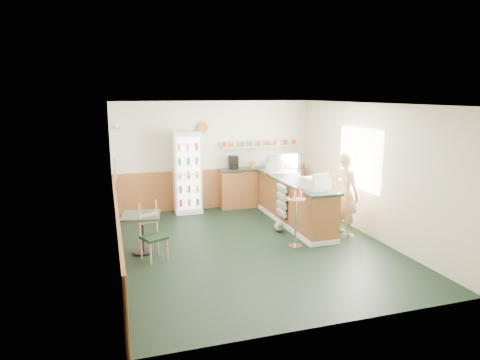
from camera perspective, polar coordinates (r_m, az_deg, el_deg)
name	(u,v)px	position (r m, az deg, el deg)	size (l,w,h in m)	color
ground	(252,246)	(8.33, 1.67, -8.78)	(6.00, 6.00, 0.00)	black
room_envelope	(230,163)	(8.55, -1.30, 2.34)	(5.04, 6.02, 2.72)	beige
service_counter	(294,204)	(9.62, 7.23, -3.18)	(0.68, 3.01, 1.01)	#9D6232
back_counter	(261,185)	(11.10, 2.79, -0.66)	(2.24, 0.42, 1.69)	#9D6232
drinks_fridge	(187,173)	(10.46, -7.08, 0.98)	(0.65, 0.54, 1.98)	white
display_case	(282,164)	(10.14, 5.57, 2.08)	(0.79, 0.41, 0.45)	silver
cash_register	(316,184)	(8.60, 10.08, -0.46)	(0.41, 0.43, 0.24)	beige
shopkeeper	(346,194)	(8.99, 13.99, -1.84)	(0.58, 0.41, 1.73)	tan
condiment_stand	(296,210)	(8.15, 7.46, -4.04)	(0.35, 0.35, 1.11)	silver
newspaper_rack	(282,201)	(9.32, 5.62, -2.85)	(0.09, 0.45, 0.71)	black
cafe_table	(141,226)	(8.02, -13.01, -5.99)	(0.77, 0.77, 0.73)	black
cafe_chair	(153,229)	(7.73, -11.51, -6.45)	(0.50, 0.51, 1.02)	black
dog_doorstop	(279,226)	(9.13, 5.28, -6.17)	(0.21, 0.27, 0.25)	gray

